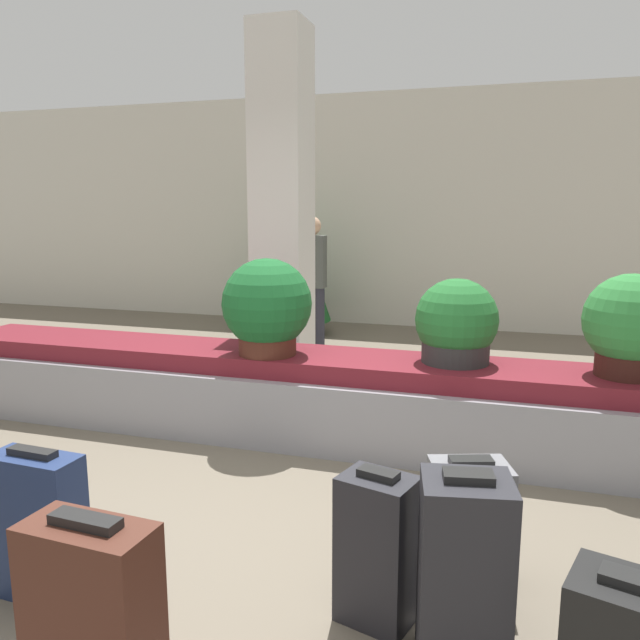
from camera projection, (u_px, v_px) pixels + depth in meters
ground_plane at (219, 554)px, 3.01m from camera, size 18.00×18.00×0.00m
back_wall at (418, 211)px, 8.54m from camera, size 18.00×0.06×3.20m
carousel at (320, 398)px, 4.51m from camera, size 6.31×0.79×0.62m
pillar at (282, 213)px, 5.52m from camera, size 0.47×0.47×3.20m
suitcase_0 at (39, 526)px, 2.64m from camera, size 0.40×0.20×0.67m
suitcase_1 at (464, 575)px, 2.22m from camera, size 0.36×0.33×0.75m
suitcase_3 at (94, 640)px, 1.86m from camera, size 0.41×0.22×0.78m
suitcase_5 at (377, 549)px, 2.49m from camera, size 0.34×0.28×0.64m
suitcase_6 at (468, 526)px, 2.71m from camera, size 0.39×0.33×0.60m
potted_plant_0 at (631, 326)px, 3.82m from camera, size 0.57×0.57×0.64m
potted_plant_1 at (267, 308)px, 4.40m from camera, size 0.64×0.64×0.69m
potted_plant_2 at (456, 324)px, 4.18m from camera, size 0.55×0.55×0.57m
traveler_0 at (312, 273)px, 7.12m from camera, size 0.33×0.22×1.56m
decorated_tree at (285, 254)px, 8.15m from camera, size 1.21×1.21×1.93m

